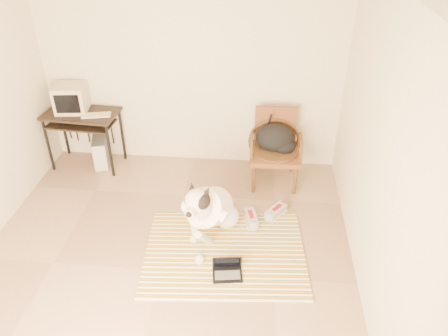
# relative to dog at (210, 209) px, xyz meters

# --- Properties ---
(floor) EXTENTS (4.50, 4.50, 0.00)m
(floor) POSITION_rel_dog_xyz_m (-0.43, -0.64, -0.34)
(floor) COLOR #96755C
(floor) RESTS_ON ground
(wall_back) EXTENTS (4.50, 0.00, 4.50)m
(wall_back) POSITION_rel_dog_xyz_m (-0.43, 1.61, 1.01)
(wall_back) COLOR beige
(wall_back) RESTS_ON floor
(wall_right) EXTENTS (0.00, 4.50, 4.50)m
(wall_right) POSITION_rel_dog_xyz_m (1.57, -0.64, 1.01)
(wall_right) COLOR beige
(wall_right) RESTS_ON floor
(rug) EXTENTS (1.82, 1.45, 0.02)m
(rug) POSITION_rel_dog_xyz_m (0.20, -0.33, -0.33)
(rug) COLOR #B57614
(rug) RESTS_ON floor
(dog) EXTENTS (0.61, 1.16, 0.84)m
(dog) POSITION_rel_dog_xyz_m (0.00, 0.00, 0.00)
(dog) COLOR silver
(dog) RESTS_ON rug
(laptop) EXTENTS (0.33, 0.26, 0.21)m
(laptop) POSITION_rel_dog_xyz_m (0.25, -0.64, -0.26)
(laptop) COLOR black
(laptop) RESTS_ON rug
(computer_desk) EXTENTS (1.01, 0.62, 0.81)m
(computer_desk) POSITION_rel_dog_xyz_m (-1.89, 1.29, 0.36)
(computer_desk) COLOR black
(computer_desk) RESTS_ON floor
(crt_monitor) EXTENTS (0.45, 0.43, 0.36)m
(crt_monitor) POSITION_rel_dog_xyz_m (-2.02, 1.37, 0.65)
(crt_monitor) COLOR #BCAE94
(crt_monitor) RESTS_ON computer_desk
(desk_keyboard) EXTENTS (0.39, 0.21, 0.02)m
(desk_keyboard) POSITION_rel_dog_xyz_m (-1.65, 1.23, 0.49)
(desk_keyboard) COLOR #BCAE94
(desk_keyboard) RESTS_ON computer_desk
(pc_tower) EXTENTS (0.29, 0.47, 0.41)m
(pc_tower) POSITION_rel_dog_xyz_m (-1.71, 1.32, -0.13)
(pc_tower) COLOR #535356
(pc_tower) RESTS_ON floor
(rattan_chair) EXTENTS (0.65, 0.63, 0.97)m
(rattan_chair) POSITION_rel_dog_xyz_m (0.72, 1.17, 0.15)
(rattan_chair) COLOR brown
(rattan_chair) RESTS_ON floor
(backpack) EXTENTS (0.52, 0.41, 0.37)m
(backpack) POSITION_rel_dog_xyz_m (0.73, 1.17, 0.28)
(backpack) COLOR black
(backpack) RESTS_ON rattan_chair
(sneaker_left) EXTENTS (0.20, 0.34, 0.11)m
(sneaker_left) POSITION_rel_dog_xyz_m (0.46, 0.21, -0.29)
(sneaker_left) COLOR white
(sneaker_left) RESTS_ON floor
(sneaker_right) EXTENTS (0.29, 0.33, 0.11)m
(sneaker_right) POSITION_rel_dog_xyz_m (0.75, 0.37, -0.29)
(sneaker_right) COLOR white
(sneaker_right) RESTS_ON floor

